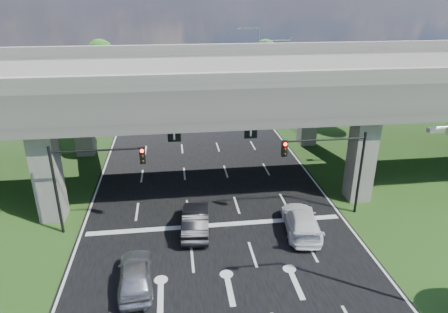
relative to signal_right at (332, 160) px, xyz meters
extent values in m
plane|color=#254215|center=(-7.82, -3.94, -4.19)|extent=(160.00, 160.00, 0.00)
cube|color=black|center=(-7.82, 6.06, -4.17)|extent=(18.00, 120.00, 0.03)
cube|color=#363331|center=(-7.82, 8.06, 3.81)|extent=(80.00, 15.00, 2.00)
cube|color=#66635E|center=(-7.82, 0.81, 5.31)|extent=(80.00, 0.50, 1.00)
cube|color=#66635E|center=(-7.82, 15.31, 5.31)|extent=(80.00, 0.50, 1.00)
cube|color=#66635E|center=(-18.82, 2.06, -0.69)|extent=(1.60, 1.60, 7.00)
cube|color=#66635E|center=(-18.82, 14.06, -0.69)|extent=(1.60, 1.60, 7.00)
cube|color=#66635E|center=(3.18, 2.06, -0.69)|extent=(1.60, 1.60, 7.00)
cube|color=#66635E|center=(3.18, 14.06, -0.69)|extent=(1.60, 1.60, 7.00)
cube|color=black|center=(-10.32, 1.06, 1.81)|extent=(0.85, 0.06, 0.85)
cube|color=black|center=(-5.32, 1.06, 1.81)|extent=(0.85, 0.06, 0.85)
cylinder|color=black|center=(2.18, 0.06, -1.19)|extent=(0.18, 0.18, 6.00)
cylinder|color=black|center=(-0.57, 0.06, 1.41)|extent=(5.50, 0.12, 0.12)
cube|color=black|center=(-3.32, -0.12, 1.01)|extent=(0.35, 0.28, 1.05)
sphere|color=#FF0C05|center=(-3.32, -0.28, 1.36)|extent=(0.22, 0.22, 0.22)
cylinder|color=black|center=(-17.82, 0.06, -1.19)|extent=(0.18, 0.18, 6.00)
cylinder|color=black|center=(-15.07, 0.06, 1.41)|extent=(5.50, 0.12, 0.12)
cube|color=black|center=(-12.32, -0.12, 1.01)|extent=(0.35, 0.28, 1.05)
sphere|color=#FF0C05|center=(-12.32, -0.28, 1.36)|extent=(0.22, 0.22, 0.22)
cube|color=gray|center=(-0.32, -9.94, 5.41)|extent=(0.60, 0.25, 0.18)
cylinder|color=gray|center=(2.68, 20.06, 0.81)|extent=(0.16, 0.16, 10.00)
cylinder|color=gray|center=(1.18, 20.06, 5.51)|extent=(3.00, 0.10, 0.10)
cube|color=gray|center=(-0.32, 20.06, 5.41)|extent=(0.60, 0.25, 0.18)
cylinder|color=gray|center=(2.68, 36.06, 0.81)|extent=(0.16, 0.16, 10.00)
cylinder|color=gray|center=(1.18, 36.06, 5.51)|extent=(3.00, 0.10, 0.10)
cube|color=gray|center=(-0.32, 36.06, 5.41)|extent=(0.60, 0.25, 0.18)
cylinder|color=black|center=(-21.82, 22.06, -2.54)|extent=(0.36, 0.36, 3.30)
sphere|color=#1B4F15|center=(-21.82, 22.06, 0.46)|extent=(4.50, 4.50, 4.50)
sphere|color=#1B4F15|center=(-21.42, 21.76, 1.81)|extent=(3.60, 3.60, 3.60)
sphere|color=#1B4F15|center=(-22.12, 22.46, -0.44)|extent=(3.30, 3.30, 3.30)
cylinder|color=black|center=(-24.82, 30.06, -2.76)|extent=(0.36, 0.36, 2.86)
sphere|color=#1B4F15|center=(-24.82, 30.06, -0.16)|extent=(3.90, 3.90, 3.90)
sphere|color=#1B4F15|center=(-24.42, 29.76, 1.01)|extent=(3.12, 3.12, 3.12)
sphere|color=#1B4F15|center=(-25.12, 30.46, -0.94)|extent=(2.86, 2.86, 2.86)
cylinder|color=black|center=(-20.82, 38.06, -2.43)|extent=(0.36, 0.36, 3.52)
sphere|color=#1B4F15|center=(-20.82, 38.06, 0.77)|extent=(4.80, 4.80, 4.80)
sphere|color=#1B4F15|center=(-20.42, 37.76, 2.21)|extent=(3.84, 3.84, 3.84)
sphere|color=#1B4F15|center=(-21.12, 38.46, -0.19)|extent=(3.52, 3.52, 3.52)
cylinder|color=black|center=(5.18, 24.06, -2.65)|extent=(0.36, 0.36, 3.08)
sphere|color=#1B4F15|center=(5.18, 24.06, 0.15)|extent=(4.20, 4.20, 4.20)
sphere|color=#1B4F15|center=(5.58, 23.76, 1.41)|extent=(3.36, 3.36, 3.36)
sphere|color=#1B4F15|center=(4.88, 24.46, -0.69)|extent=(3.08, 3.08, 3.08)
cylinder|color=black|center=(8.18, 32.06, -2.76)|extent=(0.36, 0.36, 2.86)
sphere|color=#1B4F15|center=(8.18, 32.06, -0.16)|extent=(3.90, 3.90, 3.90)
sphere|color=#1B4F15|center=(8.58, 31.76, 1.01)|extent=(3.12, 3.12, 3.12)
sphere|color=#1B4F15|center=(7.88, 32.46, -0.94)|extent=(2.86, 2.86, 2.86)
cylinder|color=black|center=(4.18, 40.06, -2.54)|extent=(0.36, 0.36, 3.30)
sphere|color=#1B4F15|center=(4.18, 40.06, 0.46)|extent=(4.50, 4.50, 4.50)
sphere|color=#1B4F15|center=(4.58, 39.76, 1.81)|extent=(3.60, 3.60, 3.60)
sphere|color=#1B4F15|center=(3.88, 40.46, -0.44)|extent=(3.30, 3.30, 3.30)
imported|color=#B2B4BA|center=(-12.70, -5.84, -3.40)|extent=(2.03, 4.53, 1.51)
imported|color=black|center=(-9.22, -0.94, -3.37)|extent=(2.06, 4.89, 1.57)
imported|color=white|center=(-2.43, -1.89, -3.41)|extent=(2.75, 5.38, 1.50)
camera|label=1|loc=(-10.29, -23.34, 10.31)|focal=32.00mm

